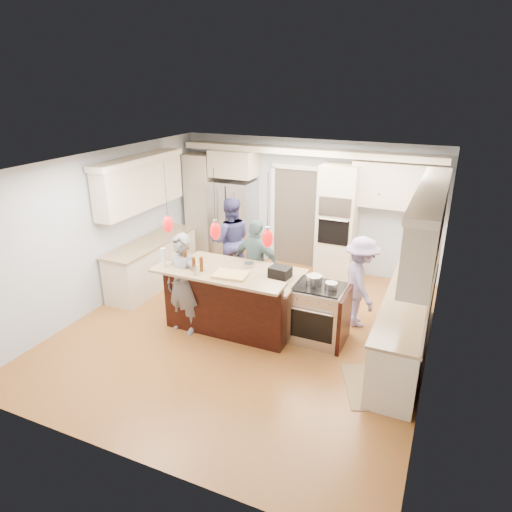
{
  "coord_description": "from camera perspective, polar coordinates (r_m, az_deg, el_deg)",
  "views": [
    {
      "loc": [
        2.76,
        -5.9,
        3.83
      ],
      "look_at": [
        0.0,
        0.35,
        1.15
      ],
      "focal_mm": 32.0,
      "sensor_mm": 36.0,
      "label": 1
    }
  ],
  "objects": [
    {
      "name": "beer_bottle_c",
      "position": [
        6.85,
        -6.84,
        -1.02
      ],
      "size": [
        0.07,
        0.07,
        0.23
      ],
      "primitive_type": "cylinder",
      "rotation": [
        0.0,
        0.0,
        0.33
      ],
      "color": "#4D270D",
      "rests_on": "kitchen_island"
    },
    {
      "name": "person_far_right",
      "position": [
        7.98,
        0.06,
        -0.98
      ],
      "size": [
        0.97,
        0.51,
        1.58
      ],
      "primitive_type": "imported",
      "rotation": [
        0.0,
        0.0,
        3.01
      ],
      "color": "slate",
      "rests_on": "ground"
    },
    {
      "name": "back_upper_cabinets",
      "position": [
        9.59,
        1.76,
        8.39
      ],
      "size": [
        5.3,
        0.61,
        2.54
      ],
      "color": "beige",
      "rests_on": "ground"
    },
    {
      "name": "room_shell",
      "position": [
        6.82,
        -1.19,
        4.25
      ],
      "size": [
        5.54,
        6.04,
        2.72
      ],
      "color": "#B2BCC6",
      "rests_on": "ground"
    },
    {
      "name": "water_bottle",
      "position": [
        7.09,
        -11.49,
        -0.19
      ],
      "size": [
        0.09,
        0.09,
        0.3
      ],
      "primitive_type": "cylinder",
      "rotation": [
        0.0,
        0.0,
        -0.27
      ],
      "color": "silver",
      "rests_on": "kitchen_island"
    },
    {
      "name": "left_cabinets",
      "position": [
        8.93,
        -13.32,
        2.72
      ],
      "size": [
        0.64,
        2.3,
        2.51
      ],
      "color": "beige",
      "rests_on": "ground"
    },
    {
      "name": "person_range_side",
      "position": [
        7.54,
        12.9,
        -3.2
      ],
      "size": [
        0.97,
        1.13,
        1.51
      ],
      "primitive_type": "imported",
      "rotation": [
        0.0,
        0.0,
        2.08
      ],
      "color": "gray",
      "rests_on": "ground"
    },
    {
      "name": "floor_rug",
      "position": [
        6.48,
        14.19,
        -15.5
      ],
      "size": [
        0.99,
        1.16,
        0.01
      ],
      "primitive_type": "cube",
      "rotation": [
        0.0,
        0.0,
        0.38
      ],
      "color": "olive",
      "rests_on": "ground"
    },
    {
      "name": "pot_large",
      "position": [
        6.93,
        7.28,
        -2.96
      ],
      "size": [
        0.24,
        0.24,
        0.14
      ],
      "primitive_type": "cylinder",
      "color": "#B7B7BC",
      "rests_on": "island_range"
    },
    {
      "name": "right_counter_run",
      "position": [
        6.8,
        19.06,
        -3.92
      ],
      "size": [
        0.64,
        3.1,
        2.51
      ],
      "color": "beige",
      "rests_on": "ground"
    },
    {
      "name": "ground_plane",
      "position": [
        7.56,
        -1.09,
        -9.04
      ],
      "size": [
        6.0,
        6.0,
        0.0
      ],
      "primitive_type": "plane",
      "color": "#AE702F",
      "rests_on": "ground"
    },
    {
      "name": "island_range",
      "position": [
        7.11,
        7.99,
        -7.14
      ],
      "size": [
        0.82,
        0.71,
        0.92
      ],
      "color": "#B7B7BC",
      "rests_on": "ground"
    },
    {
      "name": "person_far_left",
      "position": [
        8.95,
        -3.22,
        1.95
      ],
      "size": [
        1.04,
        0.96,
        1.71
      ],
      "primitive_type": "imported",
      "rotation": [
        0.0,
        0.0,
        3.64
      ],
      "color": "navy",
      "rests_on": "ground"
    },
    {
      "name": "oven_column",
      "position": [
        9.2,
        10.18,
        4.14
      ],
      "size": [
        0.72,
        0.69,
        2.3
      ],
      "color": "beige",
      "rests_on": "ground"
    },
    {
      "name": "person_bar_end",
      "position": [
        7.22,
        -9.15,
        -3.51
      ],
      "size": [
        0.66,
        0.49,
        1.64
      ],
      "primitive_type": "imported",
      "rotation": [
        0.0,
        0.0,
        -0.17
      ],
      "color": "slate",
      "rests_on": "ground"
    },
    {
      "name": "kitchen_island",
      "position": [
        7.48,
        -2.59,
        -5.18
      ],
      "size": [
        2.1,
        1.46,
        1.12
      ],
      "color": "black",
      "rests_on": "ground"
    },
    {
      "name": "beer_bottle_b",
      "position": [
        6.86,
        -7.79,
        -1.04
      ],
      "size": [
        0.07,
        0.07,
        0.23
      ],
      "primitive_type": "cylinder",
      "rotation": [
        0.0,
        0.0,
        -0.27
      ],
      "color": "#4D270D",
      "rests_on": "kitchen_island"
    },
    {
      "name": "drink_can",
      "position": [
        6.75,
        -7.62,
        -1.84
      ],
      "size": [
        0.09,
        0.09,
        0.13
      ],
      "primitive_type": "cylinder",
      "rotation": [
        0.0,
        0.0,
        -0.28
      ],
      "color": "#B7B7BC",
      "rests_on": "kitchen_island"
    },
    {
      "name": "beer_bottle_a",
      "position": [
        6.99,
        -8.83,
        -0.48
      ],
      "size": [
        0.08,
        0.08,
        0.27
      ],
      "primitive_type": "cylinder",
      "rotation": [
        0.0,
        0.0,
        -0.27
      ],
      "color": "#4D270D",
      "rests_on": "kitchen_island"
    },
    {
      "name": "cutting_board",
      "position": [
        6.68,
        -3.2,
        -2.36
      ],
      "size": [
        0.52,
        0.4,
        0.04
      ],
      "primitive_type": "cube",
      "rotation": [
        0.0,
        0.0,
        0.11
      ],
      "color": "tan",
      "rests_on": "kitchen_island"
    },
    {
      "name": "refrigerator",
      "position": [
        10.01,
        -2.83,
        4.36
      ],
      "size": [
        0.9,
        0.7,
        1.8
      ],
      "primitive_type": "cube",
      "color": "#B7B7BC",
      "rests_on": "ground"
    },
    {
      "name": "pendant_lights",
      "position": [
        6.5,
        -5.09,
        3.16
      ],
      "size": [
        1.75,
        0.15,
        1.03
      ],
      "color": "black",
      "rests_on": "ground"
    },
    {
      "name": "pot_small",
      "position": [
        6.84,
        9.38,
        -3.65
      ],
      "size": [
        0.18,
        0.18,
        0.09
      ],
      "primitive_type": "cylinder",
      "color": "#B7B7BC",
      "rests_on": "island_range"
    }
  ]
}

